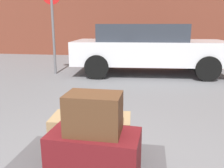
% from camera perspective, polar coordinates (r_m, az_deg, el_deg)
% --- Properties ---
extents(duffel_bag_maroon_rear_left, '(0.64, 0.36, 0.34)m').
position_cam_1_polar(duffel_bag_maroon_rear_left, '(1.74, -4.19, -16.48)').
color(duffel_bag_maroon_rear_left, maroon).
rests_on(duffel_bag_maroon_rear_left, luggage_cart).
extents(duffel_bag_tan_center, '(0.67, 0.35, 0.32)m').
position_cam_1_polar(duffel_bag_tan_center, '(2.05, -4.95, -11.87)').
color(duffel_bag_tan_center, '#9E7F56').
rests_on(duffel_bag_tan_center, luggage_cart).
extents(duffel_bag_brown_topmost_pile, '(0.37, 0.25, 0.27)m').
position_cam_1_polar(duffel_bag_brown_topmost_pile, '(1.61, -4.38, -7.02)').
color(duffel_bag_brown_topmost_pile, '#51331E').
rests_on(duffel_bag_brown_topmost_pile, duffel_bag_maroon_rear_left).
extents(parked_car, '(4.42, 2.17, 1.42)m').
position_cam_1_polar(parked_car, '(7.08, 8.43, 8.55)').
color(parked_car, silver).
rests_on(parked_car, ground_plane).
extents(bollard_kerb_near, '(0.24, 0.24, 0.64)m').
position_cam_1_polar(bollard_kerb_near, '(9.41, 22.85, 6.17)').
color(bollard_kerb_near, '#72665B').
rests_on(bollard_kerb_near, ground_plane).
extents(no_parking_sign, '(0.49, 0.14, 2.44)m').
position_cam_1_polar(no_parking_sign, '(7.14, -13.90, 14.34)').
color(no_parking_sign, slate).
rests_on(no_parking_sign, ground_plane).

